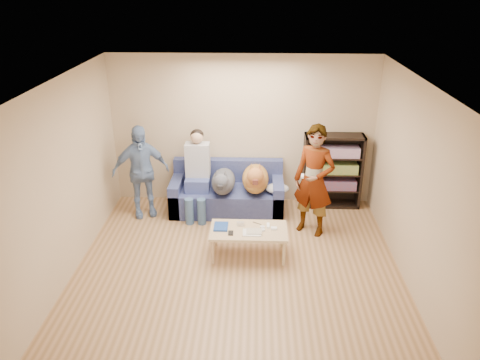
{
  "coord_description": "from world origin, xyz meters",
  "views": [
    {
      "loc": [
        0.23,
        -5.17,
        3.77
      ],
      "look_at": [
        0.0,
        1.2,
        0.95
      ],
      "focal_mm": 35.0,
      "sensor_mm": 36.0,
      "label": 1
    }
  ],
  "objects_px": {
    "notebook_blue": "(221,226)",
    "sofa": "(227,194)",
    "person_seated": "(197,170)",
    "dog_gray": "(223,182)",
    "person_standing_right": "(314,181)",
    "dog_tan": "(255,178)",
    "bookshelf": "(332,169)",
    "coffee_table": "(249,232)",
    "camera_silver": "(241,224)",
    "person_standing_left": "(141,171)"
  },
  "relations": [
    {
      "from": "sofa",
      "to": "dog_tan",
      "type": "height_order",
      "value": "dog_tan"
    },
    {
      "from": "sofa",
      "to": "bookshelf",
      "type": "bearing_deg",
      "value": 7.4
    },
    {
      "from": "dog_gray",
      "to": "coffee_table",
      "type": "xyz_separation_m",
      "value": [
        0.45,
        -1.2,
        -0.25
      ]
    },
    {
      "from": "dog_tan",
      "to": "coffee_table",
      "type": "bearing_deg",
      "value": -93.75
    },
    {
      "from": "notebook_blue",
      "to": "person_seated",
      "type": "xyz_separation_m",
      "value": [
        -0.48,
        1.27,
        0.34
      ]
    },
    {
      "from": "camera_silver",
      "to": "person_standing_right",
      "type": "bearing_deg",
      "value": 28.6
    },
    {
      "from": "dog_tan",
      "to": "bookshelf",
      "type": "distance_m",
      "value": 1.38
    },
    {
      "from": "sofa",
      "to": "person_seated",
      "type": "bearing_deg",
      "value": -165.48
    },
    {
      "from": "person_standing_left",
      "to": "camera_silver",
      "type": "distance_m",
      "value": 2.03
    },
    {
      "from": "dog_gray",
      "to": "coffee_table",
      "type": "relative_size",
      "value": 1.13
    },
    {
      "from": "person_standing_left",
      "to": "notebook_blue",
      "type": "height_order",
      "value": "person_standing_left"
    },
    {
      "from": "notebook_blue",
      "to": "camera_silver",
      "type": "bearing_deg",
      "value": 14.04
    },
    {
      "from": "person_standing_right",
      "to": "notebook_blue",
      "type": "height_order",
      "value": "person_standing_right"
    },
    {
      "from": "person_standing_left",
      "to": "bookshelf",
      "type": "height_order",
      "value": "person_standing_left"
    },
    {
      "from": "person_seated",
      "to": "dog_gray",
      "type": "xyz_separation_m",
      "value": [
        0.43,
        -0.12,
        -0.15
      ]
    },
    {
      "from": "person_standing_right",
      "to": "bookshelf",
      "type": "distance_m",
      "value": 1.07
    },
    {
      "from": "person_standing_right",
      "to": "coffee_table",
      "type": "bearing_deg",
      "value": -114.38
    },
    {
      "from": "person_standing_left",
      "to": "notebook_blue",
      "type": "distance_m",
      "value": 1.85
    },
    {
      "from": "camera_silver",
      "to": "dog_gray",
      "type": "relative_size",
      "value": 0.09
    },
    {
      "from": "dog_tan",
      "to": "person_seated",
      "type": "bearing_deg",
      "value": 178.41
    },
    {
      "from": "camera_silver",
      "to": "coffee_table",
      "type": "bearing_deg",
      "value": -45.0
    },
    {
      "from": "dog_gray",
      "to": "sofa",
      "type": "bearing_deg",
      "value": 77.21
    },
    {
      "from": "notebook_blue",
      "to": "dog_tan",
      "type": "distance_m",
      "value": 1.35
    },
    {
      "from": "notebook_blue",
      "to": "camera_silver",
      "type": "height_order",
      "value": "camera_silver"
    },
    {
      "from": "person_seated",
      "to": "coffee_table",
      "type": "relative_size",
      "value": 1.34
    },
    {
      "from": "dog_gray",
      "to": "person_standing_left",
      "type": "bearing_deg",
      "value": 179.83
    },
    {
      "from": "person_standing_left",
      "to": "dog_tan",
      "type": "bearing_deg",
      "value": -17.93
    },
    {
      "from": "person_standing_right",
      "to": "person_seated",
      "type": "distance_m",
      "value": 1.96
    },
    {
      "from": "notebook_blue",
      "to": "sofa",
      "type": "height_order",
      "value": "sofa"
    },
    {
      "from": "person_standing_left",
      "to": "dog_tan",
      "type": "relative_size",
      "value": 1.34
    },
    {
      "from": "person_seated",
      "to": "bookshelf",
      "type": "xyz_separation_m",
      "value": [
        2.29,
        0.36,
        -0.09
      ]
    },
    {
      "from": "camera_silver",
      "to": "bookshelf",
      "type": "distance_m",
      "value": 2.19
    },
    {
      "from": "camera_silver",
      "to": "sofa",
      "type": "bearing_deg",
      "value": 101.69
    },
    {
      "from": "bookshelf",
      "to": "person_standing_left",
      "type": "bearing_deg",
      "value": -171.56
    },
    {
      "from": "notebook_blue",
      "to": "sofa",
      "type": "relative_size",
      "value": 0.14
    },
    {
      "from": "person_seated",
      "to": "bookshelf",
      "type": "height_order",
      "value": "person_seated"
    },
    {
      "from": "camera_silver",
      "to": "person_seated",
      "type": "relative_size",
      "value": 0.07
    },
    {
      "from": "dog_gray",
      "to": "bookshelf",
      "type": "bearing_deg",
      "value": 14.52
    },
    {
      "from": "person_standing_left",
      "to": "sofa",
      "type": "bearing_deg",
      "value": -10.87
    },
    {
      "from": "person_standing_left",
      "to": "sofa",
      "type": "height_order",
      "value": "person_standing_left"
    },
    {
      "from": "person_standing_left",
      "to": "notebook_blue",
      "type": "xyz_separation_m",
      "value": [
        1.4,
        -1.15,
        -0.36
      ]
    },
    {
      "from": "bookshelf",
      "to": "dog_gray",
      "type": "bearing_deg",
      "value": -165.48
    },
    {
      "from": "person_seated",
      "to": "person_standing_right",
      "type": "bearing_deg",
      "value": -17.81
    },
    {
      "from": "person_standing_right",
      "to": "dog_gray",
      "type": "distance_m",
      "value": 1.53
    },
    {
      "from": "person_standing_right",
      "to": "dog_tan",
      "type": "height_order",
      "value": "person_standing_right"
    },
    {
      "from": "dog_gray",
      "to": "dog_tan",
      "type": "xyz_separation_m",
      "value": [
        0.53,
        0.09,
        0.03
      ]
    },
    {
      "from": "camera_silver",
      "to": "coffee_table",
      "type": "distance_m",
      "value": 0.18
    },
    {
      "from": "person_seated",
      "to": "coffee_table",
      "type": "height_order",
      "value": "person_seated"
    },
    {
      "from": "coffee_table",
      "to": "camera_silver",
      "type": "bearing_deg",
      "value": 135.0
    },
    {
      "from": "camera_silver",
      "to": "dog_tan",
      "type": "height_order",
      "value": "dog_tan"
    }
  ]
}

